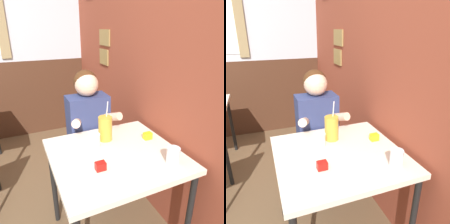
# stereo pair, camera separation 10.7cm
# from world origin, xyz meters

# --- Properties ---
(brick_wall_right) EXTENTS (0.08, 4.52, 2.70)m
(brick_wall_right) POSITION_xyz_m (1.20, 1.26, 1.35)
(brick_wall_right) COLOR brown
(brick_wall_right) RESTS_ON ground_plane
(back_wall) EXTENTS (5.33, 0.09, 2.70)m
(back_wall) POSITION_xyz_m (-0.01, 2.55, 1.36)
(back_wall) COLOR silver
(back_wall) RESTS_ON ground_plane
(main_table) EXTENTS (0.82, 0.78, 0.76)m
(main_table) POSITION_xyz_m (0.71, 0.37, 0.68)
(main_table) COLOR beige
(main_table) RESTS_ON ground_plane
(person_seated) EXTENTS (0.42, 0.40, 1.22)m
(person_seated) POSITION_xyz_m (0.70, 0.89, 0.63)
(person_seated) COLOR navy
(person_seated) RESTS_ON ground_plane
(cocktail_pitcher) EXTENTS (0.10, 0.10, 0.30)m
(cocktail_pitcher) POSITION_xyz_m (0.73, 0.57, 0.85)
(cocktail_pitcher) COLOR gold
(cocktail_pitcher) RESTS_ON main_table
(glass_near_pitcher) EXTENTS (0.08, 0.08, 0.11)m
(glass_near_pitcher) POSITION_xyz_m (0.98, 0.12, 0.81)
(glass_near_pitcher) COLOR silver
(glass_near_pitcher) RESTS_ON main_table
(glass_center) EXTENTS (0.08, 0.08, 0.09)m
(glass_center) POSITION_xyz_m (0.62, 0.52, 0.81)
(glass_center) COLOR silver
(glass_center) RESTS_ON main_table
(condiment_ketchup) EXTENTS (0.06, 0.04, 0.05)m
(condiment_ketchup) POSITION_xyz_m (0.56, 0.25, 0.79)
(condiment_ketchup) COLOR #B7140F
(condiment_ketchup) RESTS_ON main_table
(condiment_mustard) EXTENTS (0.06, 0.04, 0.05)m
(condiment_mustard) POSITION_xyz_m (1.02, 0.45, 0.79)
(condiment_mustard) COLOR yellow
(condiment_mustard) RESTS_ON main_table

